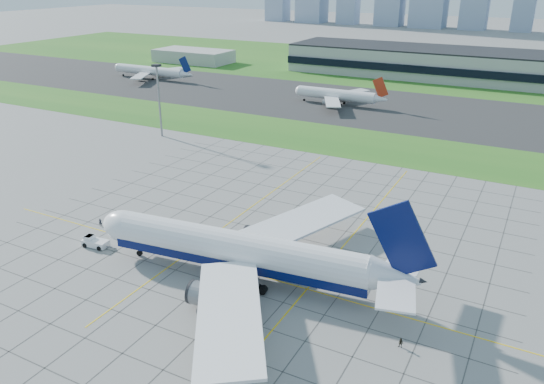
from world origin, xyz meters
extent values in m
plane|color=gray|center=(0.00, 0.00, 0.00)|extent=(1400.00, 1400.00, 0.00)
cube|color=#21631C|center=(0.00, 90.00, 0.02)|extent=(700.00, 35.00, 0.04)
cube|color=#383838|center=(0.00, 145.00, 0.03)|extent=(700.00, 75.00, 0.04)
cube|color=#21631C|center=(0.00, 255.00, 0.02)|extent=(700.00, 145.00, 0.04)
cube|color=#474744|center=(-48.00, 10.00, 0.01)|extent=(0.18, 130.00, 0.02)
cube|color=#474744|center=(-40.00, 10.00, 0.01)|extent=(0.18, 130.00, 0.02)
cube|color=#474744|center=(-32.00, 10.00, 0.01)|extent=(0.18, 130.00, 0.02)
cube|color=#474744|center=(-24.00, 10.00, 0.01)|extent=(0.18, 130.00, 0.02)
cube|color=#474744|center=(-16.00, 10.00, 0.01)|extent=(0.18, 130.00, 0.02)
cube|color=#474744|center=(-8.00, 10.00, 0.01)|extent=(0.18, 130.00, 0.02)
cube|color=#474744|center=(0.00, 10.00, 0.01)|extent=(0.18, 130.00, 0.02)
cube|color=#474744|center=(8.00, 10.00, 0.01)|extent=(0.18, 130.00, 0.02)
cube|color=#474744|center=(16.00, 10.00, 0.01)|extent=(0.18, 130.00, 0.02)
cube|color=#474744|center=(24.00, 10.00, 0.01)|extent=(0.18, 130.00, 0.02)
cube|color=#474744|center=(32.00, 10.00, 0.01)|extent=(0.18, 130.00, 0.02)
cube|color=#474744|center=(40.00, 10.00, 0.01)|extent=(0.18, 130.00, 0.02)
cube|color=#474744|center=(48.00, 10.00, 0.01)|extent=(0.18, 130.00, 0.02)
cube|color=#474744|center=(0.00, -32.00, 0.01)|extent=(110.00, 0.18, 0.02)
cube|color=#474744|center=(0.00, -24.00, 0.01)|extent=(110.00, 0.18, 0.02)
cube|color=#474744|center=(0.00, -16.00, 0.01)|extent=(110.00, 0.18, 0.02)
cube|color=#474744|center=(0.00, -8.00, 0.01)|extent=(110.00, 0.18, 0.02)
cube|color=#474744|center=(0.00, 0.00, 0.01)|extent=(110.00, 0.18, 0.02)
cube|color=#474744|center=(0.00, 8.00, 0.01)|extent=(110.00, 0.18, 0.02)
cube|color=#474744|center=(0.00, 16.00, 0.01)|extent=(110.00, 0.18, 0.02)
cube|color=#474744|center=(0.00, 24.00, 0.01)|extent=(110.00, 0.18, 0.02)
cube|color=#474744|center=(0.00, 32.00, 0.01)|extent=(110.00, 0.18, 0.02)
cube|color=#474744|center=(0.00, 40.00, 0.01)|extent=(110.00, 0.18, 0.02)
cube|color=#474744|center=(0.00, 48.00, 0.01)|extent=(110.00, 0.18, 0.02)
cube|color=#474744|center=(0.00, 56.00, 0.01)|extent=(110.00, 0.18, 0.02)
cube|color=#474744|center=(0.00, 64.00, 0.01)|extent=(110.00, 0.18, 0.02)
cube|color=yellow|center=(0.00, -2.00, 0.02)|extent=(120.00, 0.25, 0.03)
cube|color=yellow|center=(-10.00, 20.00, 0.02)|extent=(0.25, 100.00, 0.03)
cube|color=yellow|center=(18.00, 20.00, 0.02)|extent=(0.25, 100.00, 0.03)
cube|color=#B7B7B2|center=(40.00, 230.00, 7.50)|extent=(260.00, 42.00, 15.00)
cube|color=black|center=(40.00, 208.50, 7.00)|extent=(260.00, 1.00, 4.00)
cube|color=black|center=(40.00, 230.00, 15.40)|extent=(260.00, 42.00, 0.80)
cube|color=#B7B7B2|center=(-160.00, 210.00, 4.00)|extent=(50.00, 25.00, 8.00)
cylinder|color=gray|center=(-70.00, 65.00, 12.50)|extent=(0.70, 0.70, 25.00)
cube|color=black|center=(-70.00, 65.00, 25.20)|extent=(2.50, 2.50, 0.80)
cylinder|color=white|center=(4.47, -4.28, 6.24)|extent=(51.72, 12.29, 6.69)
cube|color=#071047|center=(4.47, -4.28, 4.13)|extent=(51.67, 11.85, 1.78)
ellipsoid|color=white|center=(-21.03, -7.10, 6.24)|extent=(11.38, 7.83, 6.69)
cube|color=black|center=(-23.46, -7.37, 6.80)|extent=(2.83, 3.82, 0.67)
cone|color=white|center=(33.84, -1.03, 6.58)|extent=(9.57, 7.30, 6.36)
cube|color=#071047|center=(34.39, -0.97, 14.05)|extent=(12.15, 1.89, 14.23)
cube|color=white|center=(9.15, 14.19, 5.13)|extent=(19.98, 32.78, 1.08)
cube|color=white|center=(13.08, -21.28, 5.13)|extent=(25.19, 31.76, 1.08)
cylinder|color=slate|center=(3.18, 7.35, 2.90)|extent=(7.67, 5.01, 4.24)
cylinder|color=slate|center=(5.75, -15.92, 2.90)|extent=(7.67, 5.01, 4.24)
cylinder|color=gray|center=(-18.25, -6.80, 1.45)|extent=(0.44, 0.44, 2.90)
cylinder|color=black|center=(-18.25, -6.80, 0.61)|extent=(1.28, 0.69, 1.23)
cylinder|color=black|center=(9.62, -0.12, 0.72)|extent=(1.59, 1.49, 1.45)
cylinder|color=black|center=(10.40, -7.22, 0.72)|extent=(1.59, 1.49, 1.45)
cube|color=white|center=(-29.37, -8.10, 0.85)|extent=(5.91, 3.24, 1.32)
cube|color=white|center=(-30.87, -8.27, 1.79)|extent=(1.91, 2.25, 1.04)
cube|color=black|center=(-30.87, -8.27, 1.98)|extent=(1.71, 2.04, 0.66)
cube|color=gray|center=(-25.34, -7.66, 0.57)|extent=(2.83, 0.48, 0.17)
cylinder|color=black|center=(-31.38, -7.09, 0.52)|extent=(1.08, 0.58, 1.04)
cylinder|color=black|center=(-31.11, -9.53, 0.52)|extent=(1.08, 0.58, 1.04)
cylinder|color=black|center=(-27.63, -6.68, 0.52)|extent=(1.08, 0.58, 1.04)
cylinder|color=black|center=(-27.36, -9.11, 0.52)|extent=(1.08, 0.58, 1.04)
imported|color=black|center=(-35.71, -0.23, 0.95)|extent=(0.82, 0.81, 1.90)
imported|color=black|center=(37.97, -10.35, 0.86)|extent=(0.94, 0.79, 1.73)
cylinder|color=white|center=(-146.89, 150.36, 4.50)|extent=(44.21, 4.80, 4.80)
cube|color=#081856|center=(-122.33, 150.36, 9.50)|extent=(7.46, 0.40, 9.15)
cube|color=white|center=(-143.82, 161.36, 3.70)|extent=(13.89, 20.66, 0.40)
cube|color=white|center=(-143.82, 139.36, 3.70)|extent=(13.89, 20.66, 0.40)
cylinder|color=black|center=(-143.21, 152.56, 0.50)|extent=(1.00, 1.00, 1.00)
cylinder|color=black|center=(-143.21, 148.16, 0.50)|extent=(1.00, 1.00, 1.00)
cylinder|color=white|center=(-32.43, 140.79, 4.50)|extent=(35.45, 4.80, 4.80)
cube|color=#B22B14|center=(-12.73, 140.79, 9.50)|extent=(7.46, 0.40, 9.15)
cube|color=white|center=(-29.96, 151.79, 3.70)|extent=(13.89, 20.66, 0.40)
cube|color=white|center=(-29.96, 129.79, 3.70)|extent=(13.89, 20.66, 0.40)
cylinder|color=black|center=(-29.47, 142.99, 0.50)|extent=(1.00, 1.00, 1.00)
cylinder|color=black|center=(-29.47, 138.59, 0.50)|extent=(1.00, 1.00, 1.00)
camera|label=1|loc=(51.77, -79.86, 54.92)|focal=35.00mm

